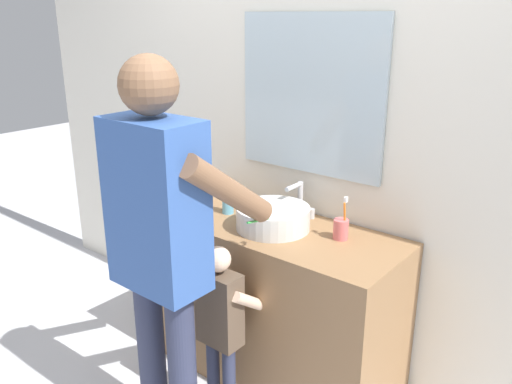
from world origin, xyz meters
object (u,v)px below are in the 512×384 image
Objects in this scene: toothbrush_cup at (341,229)px; child_toddler at (221,318)px; adult_parent at (161,230)px; soap_bottle at (228,201)px.

toothbrush_cup reaches higher than child_toddler.
child_toddler is at bearing -123.60° from toothbrush_cup.
adult_parent reaches higher than child_toddler.
soap_bottle is 0.10× the size of adult_parent.
adult_parent is at bearing -118.40° from toothbrush_cup.
soap_bottle is 0.63m from child_toddler.
toothbrush_cup is 0.68m from child_toddler.
adult_parent is (0.23, -0.65, 0.11)m from soap_bottle.
soap_bottle is 0.70m from adult_parent.
toothbrush_cup is 0.84m from adult_parent.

